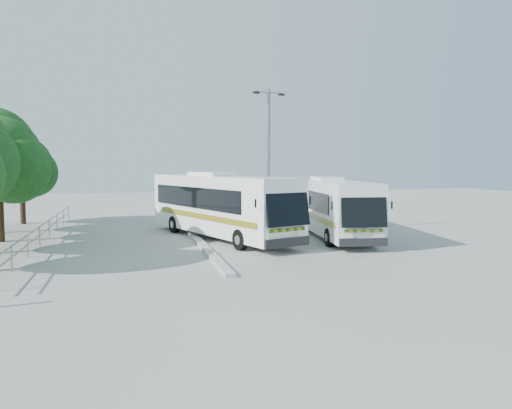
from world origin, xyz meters
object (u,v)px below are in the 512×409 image
object	(u,v)px
coach_adjacent	(331,206)
lamppost	(269,155)
tree_far_e	(22,166)
coach_main	(220,204)
tree_far_c	(0,159)

from	to	relation	value
coach_adjacent	lamppost	xyz separation A→B (m)	(-3.14, 1.58, 2.84)
tree_far_e	coach_adjacent	bearing A→B (deg)	-30.53
coach_main	coach_adjacent	size ratio (longest dim) A/B	1.08
tree_far_c	tree_far_e	world-z (taller)	tree_far_c
coach_main	lamppost	xyz separation A→B (m)	(2.99, 0.89, 2.69)
tree_far_e	coach_main	distance (m)	15.34
tree_far_c	coach_adjacent	distance (m)	17.60
tree_far_e	coach_main	world-z (taller)	tree_far_e
tree_far_c	lamppost	world-z (taller)	lamppost
tree_far_c	lamppost	distance (m)	14.14
coach_adjacent	tree_far_e	bearing A→B (deg)	156.67
tree_far_c	coach_adjacent	world-z (taller)	tree_far_c
tree_far_e	coach_adjacent	xyz separation A→B (m)	(17.77, -10.48, -2.18)
lamppost	coach_adjacent	bearing A→B (deg)	-41.86
tree_far_c	coach_main	distance (m)	11.50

